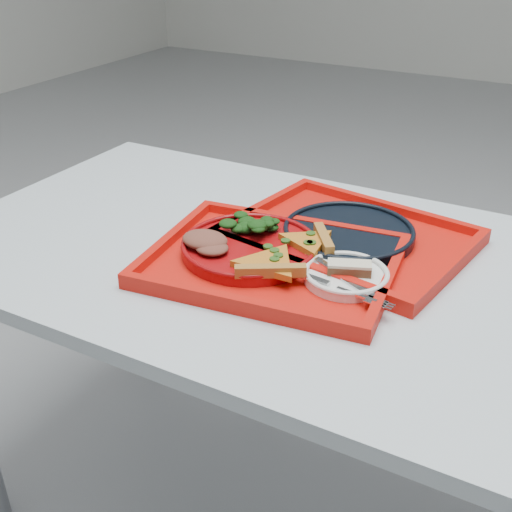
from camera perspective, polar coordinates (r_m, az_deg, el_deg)
name	(u,v)px	position (r m, az deg, el deg)	size (l,w,h in m)	color
table	(329,300)	(1.25, 6.55, -3.93)	(1.60, 0.80, 0.75)	silver
tray_main	(273,264)	(1.20, 1.52, -0.76)	(0.45, 0.35, 0.01)	red
tray_far	(348,240)	(1.30, 8.18, 1.42)	(0.45, 0.35, 0.01)	red
dinner_plate	(250,249)	(1.22, -0.55, 0.66)	(0.26, 0.26, 0.02)	maroon
side_plate	(346,277)	(1.14, 8.00, -1.88)	(0.15, 0.15, 0.01)	white
navy_plate	(349,234)	(1.29, 8.22, 1.97)	(0.26, 0.26, 0.02)	black
pizza_slice_a	(269,261)	(1.14, 1.20, -0.45)	(0.14, 0.12, 0.02)	gold
pizza_slice_b	(308,240)	(1.22, 4.65, 1.46)	(0.12, 0.10, 0.02)	gold
salad_heap	(248,223)	(1.25, -0.69, 2.99)	(0.09, 0.08, 0.04)	black
meat_portion	(205,240)	(1.21, -4.57, 1.45)	(0.09, 0.07, 0.03)	brown
dessert_bar	(349,268)	(1.14, 8.30, -1.06)	(0.08, 0.06, 0.02)	#482718
knife	(341,275)	(1.13, 7.61, -1.71)	(0.18, 0.02, 0.01)	silver
fork	(336,287)	(1.09, 7.14, -2.74)	(0.18, 0.02, 0.01)	silver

